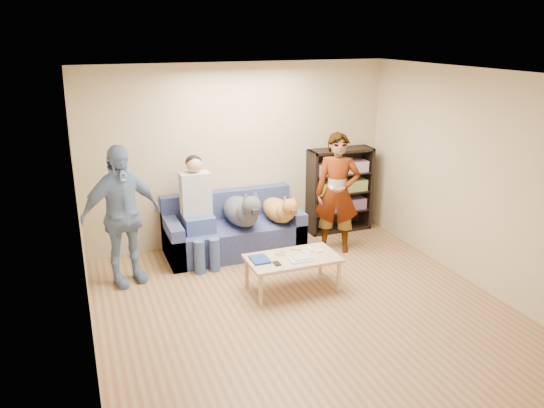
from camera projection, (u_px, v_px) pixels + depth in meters
name	position (u px, v px, depth m)	size (l,w,h in m)	color
ground	(311.00, 318.00, 5.82)	(5.00, 5.00, 0.00)	brown
ceiling	(317.00, 76.00, 5.01)	(5.00, 5.00, 0.00)	white
wall_back	(240.00, 155.00, 7.63)	(4.50, 4.50, 0.00)	tan
wall_front	(491.00, 328.00, 3.20)	(4.50, 4.50, 0.00)	tan
wall_left	(82.00, 235.00, 4.65)	(5.00, 5.00, 0.00)	tan
wall_right	(489.00, 184.00, 6.18)	(5.00, 5.00, 0.00)	tan
blanket	(286.00, 215.00, 7.60)	(0.36, 0.30, 0.12)	#B2B2B7
person_standing_right	(337.00, 193.00, 7.37)	(0.62, 0.41, 1.69)	gray
person_standing_left	(121.00, 216.00, 6.39)	(1.03, 0.43, 1.75)	#769ABD
held_controller	(331.00, 188.00, 7.08)	(0.04, 0.11, 0.03)	white
notebook_blue	(260.00, 259.00, 6.25)	(0.20, 0.26, 0.03)	navy
papers	(300.00, 259.00, 6.28)	(0.26, 0.20, 0.01)	beige
magazine	(301.00, 257.00, 6.30)	(0.22, 0.17, 0.01)	#B4A890
camera_silver	(280.00, 253.00, 6.41)	(0.11, 0.06, 0.05)	silver
controller_a	(310.00, 250.00, 6.53)	(0.04, 0.13, 0.03)	white
controller_b	(319.00, 251.00, 6.49)	(0.09, 0.06, 0.03)	white
headphone_cup_a	(308.00, 255.00, 6.40)	(0.07, 0.07, 0.02)	white
headphone_cup_b	(306.00, 252.00, 6.47)	(0.07, 0.07, 0.02)	white
pen_orange	(296.00, 262.00, 6.20)	(0.01, 0.01, 0.14)	#C5711B
pen_black	(296.00, 250.00, 6.55)	(0.01, 0.01, 0.14)	black
wallet	(277.00, 264.00, 6.16)	(0.07, 0.12, 0.01)	black
sofa	(233.00, 232.00, 7.51)	(1.90, 0.85, 0.82)	#515B93
person_seated	(198.00, 206.00, 7.07)	(0.40, 0.73, 1.47)	#415790
dog_gray	(242.00, 211.00, 7.28)	(0.42, 1.26, 0.61)	#4E4F58
dog_tan	(280.00, 210.00, 7.44)	(0.35, 1.14, 0.51)	#BF863A
coffee_table	(293.00, 261.00, 6.36)	(1.10, 0.60, 0.42)	tan
bookshelf	(339.00, 188.00, 8.20)	(1.00, 0.34, 1.30)	black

